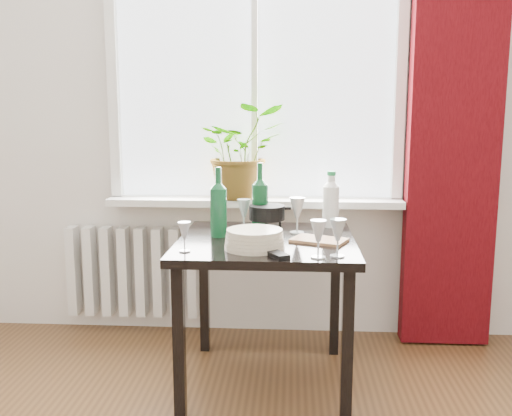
# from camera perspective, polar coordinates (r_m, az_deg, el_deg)

# --- Properties ---
(window) EXTENTS (1.72, 0.08, 1.62)m
(window) POSITION_cam_1_polar(r_m,az_deg,el_deg) (3.38, -0.11, 13.87)
(window) COLOR white
(window) RESTS_ON ground
(windowsill) EXTENTS (1.72, 0.20, 0.04)m
(windowsill) POSITION_cam_1_polar(r_m,az_deg,el_deg) (3.35, -0.19, 0.61)
(windowsill) COLOR white
(windowsill) RESTS_ON ground
(curtain) EXTENTS (0.50, 0.12, 2.56)m
(curtain) POSITION_cam_1_polar(r_m,az_deg,el_deg) (3.39, 19.23, 8.19)
(curtain) COLOR #380508
(curtain) RESTS_ON ground
(radiator) EXTENTS (0.80, 0.10, 0.55)m
(radiator) POSITION_cam_1_polar(r_m,az_deg,el_deg) (3.60, -12.22, -6.22)
(radiator) COLOR silver
(radiator) RESTS_ON ground
(table) EXTENTS (0.85, 0.85, 0.74)m
(table) POSITION_cam_1_polar(r_m,az_deg,el_deg) (2.79, 1.04, -4.95)
(table) COLOR black
(table) RESTS_ON ground
(potted_plant) EXTENTS (0.60, 0.56, 0.55)m
(potted_plant) POSITION_cam_1_polar(r_m,az_deg,el_deg) (3.34, -1.49, 5.67)
(potted_plant) COLOR #336D1D
(potted_plant) RESTS_ON windowsill
(wine_bottle_left) EXTENTS (0.10, 0.10, 0.35)m
(wine_bottle_left) POSITION_cam_1_polar(r_m,az_deg,el_deg) (2.80, -3.78, 0.68)
(wine_bottle_left) COLOR #0D4522
(wine_bottle_left) RESTS_ON table
(wine_bottle_right) EXTENTS (0.10, 0.10, 0.36)m
(wine_bottle_right) POSITION_cam_1_polar(r_m,az_deg,el_deg) (2.93, 0.41, 1.17)
(wine_bottle_right) COLOR #0C431F
(wine_bottle_right) RESTS_ON table
(bottle_amber) EXTENTS (0.06, 0.06, 0.25)m
(bottle_amber) POSITION_cam_1_polar(r_m,az_deg,el_deg) (3.05, 0.43, 0.47)
(bottle_amber) COLOR #69380B
(bottle_amber) RESTS_ON table
(cleaning_bottle) EXTENTS (0.11, 0.11, 0.31)m
(cleaning_bottle) POSITION_cam_1_polar(r_m,az_deg,el_deg) (3.06, 7.51, 0.95)
(cleaning_bottle) COLOR white
(cleaning_bottle) RESTS_ON table
(wineglass_front_right) EXTENTS (0.08, 0.08, 0.17)m
(wineglass_front_right) POSITION_cam_1_polar(r_m,az_deg,el_deg) (2.41, 6.25, -3.07)
(wineglass_front_right) COLOR silver
(wineglass_front_right) RESTS_ON table
(wineglass_far_right) EXTENTS (0.10, 0.10, 0.17)m
(wineglass_far_right) POSITION_cam_1_polar(r_m,az_deg,el_deg) (2.44, 8.18, -2.93)
(wineglass_far_right) COLOR #B0BABE
(wineglass_far_right) RESTS_ON table
(wineglass_back_center) EXTENTS (0.10, 0.10, 0.19)m
(wineglass_back_center) POSITION_cam_1_polar(r_m,az_deg,el_deg) (2.89, 4.14, -0.68)
(wineglass_back_center) COLOR #B0BABE
(wineglass_back_center) RESTS_ON table
(wineglass_back_left) EXTENTS (0.08, 0.08, 0.16)m
(wineglass_back_left) POSITION_cam_1_polar(r_m,az_deg,el_deg) (2.97, -1.21, -0.62)
(wineglass_back_left) COLOR silver
(wineglass_back_left) RESTS_ON table
(wineglass_front_left) EXTENTS (0.07, 0.07, 0.14)m
(wineglass_front_left) POSITION_cam_1_polar(r_m,az_deg,el_deg) (2.53, -7.17, -2.85)
(wineglass_front_left) COLOR silver
(wineglass_front_left) RESTS_ON table
(plate_stack) EXTENTS (0.33, 0.33, 0.09)m
(plate_stack) POSITION_cam_1_polar(r_m,az_deg,el_deg) (2.56, -0.15, -3.16)
(plate_stack) COLOR beige
(plate_stack) RESTS_ON table
(fondue_pot) EXTENTS (0.27, 0.25, 0.14)m
(fondue_pot) POSITION_cam_1_polar(r_m,az_deg,el_deg) (2.90, 1.09, -1.11)
(fondue_pot) COLOR black
(fondue_pot) RESTS_ON table
(tv_remote) EXTENTS (0.14, 0.19, 0.02)m
(tv_remote) POSITION_cam_1_polar(r_m,az_deg,el_deg) (2.46, 1.79, -4.53)
(tv_remote) COLOR black
(tv_remote) RESTS_ON table
(cutting_board) EXTENTS (0.29, 0.25, 0.01)m
(cutting_board) POSITION_cam_1_polar(r_m,az_deg,el_deg) (2.73, 6.33, -3.20)
(cutting_board) COLOR #A8764C
(cutting_board) RESTS_ON table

